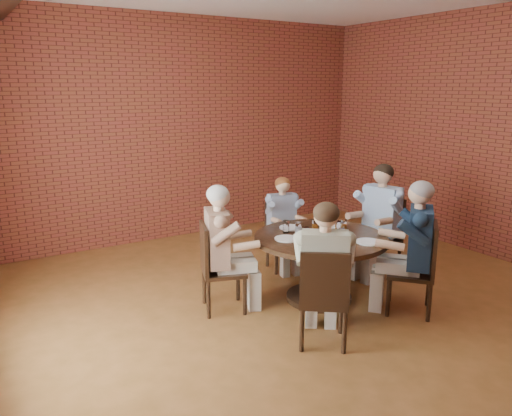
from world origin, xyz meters
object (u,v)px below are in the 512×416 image
chair_d (324,295)px  smartphone (356,240)px  diner_e (412,248)px  diner_b (283,224)px  dining_table (320,255)px  diner_c (223,249)px  chair_c (215,264)px  chair_b (281,232)px  chair_e (421,265)px  chair_a (382,233)px  diner_d (324,274)px  diner_a (379,221)px

chair_d → smartphone: bearing=-111.4°
diner_e → diner_b: bearing=-117.4°
diner_b → diner_e: bearing=-64.9°
dining_table → diner_c: bearing=161.0°
chair_c → diner_b: bearing=-45.1°
chair_b → chair_e: 1.95m
chair_d → chair_a: bearing=-112.2°
chair_a → diner_e: diner_e is taller
diner_d → diner_e: 1.22m
diner_c → diner_a: bearing=-74.1°
diner_a → chair_c: size_ratio=1.48×
smartphone → diner_b: bearing=88.4°
smartphone → diner_e: bearing=-47.9°
diner_a → dining_table: bearing=-90.0°
diner_d → chair_e: bearing=-144.3°
diner_a → diner_c: bearing=-105.0°
chair_c → chair_d: bearing=-140.0°
diner_b → diner_e: diner_e is taller
diner_a → diner_e: 1.08m
dining_table → smartphone: size_ratio=11.12×
smartphone → diner_c: bearing=149.7°
chair_d → chair_e: chair_e is taller
diner_c → smartphone: 1.42m
chair_c → chair_e: bearing=-104.3°
chair_a → diner_c: 2.25m
chair_d → diner_e: size_ratio=0.67×
diner_a → diner_d: size_ratio=1.04×
chair_c → chair_d: size_ratio=1.00×
dining_table → chair_e: (0.69, -0.80, -0.00)m
dining_table → diner_d: (-0.58, -0.77, 0.15)m
chair_a → diner_e: 1.16m
chair_a → chair_e: 1.18m
diner_b → chair_e: (0.48, -1.82, -0.08)m
chair_a → chair_b: (-0.99, 0.83, -0.05)m
diner_c → diner_b: bearing=-42.5°
chair_e → smartphone: 0.71m
diner_c → smartphone: diner_c is taller
chair_b → smartphone: chair_b is taller
chair_a → diner_d: (-1.80, -1.03, 0.15)m
chair_b → dining_table: bearing=-90.0°
diner_a → smartphone: (-0.89, -0.55, 0.05)m
chair_b → chair_a: bearing=-28.5°
diner_c → smartphone: bearing=-99.1°
chair_b → chair_e: bearing=-64.4°
chair_d → diner_b: bearing=-77.3°
dining_table → chair_b: size_ratio=1.67×
chair_a → chair_d: (-1.85, -1.10, -0.01)m
dining_table → diner_c: 1.09m
diner_a → diner_d: diner_a is taller
dining_table → chair_e: chair_e is taller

